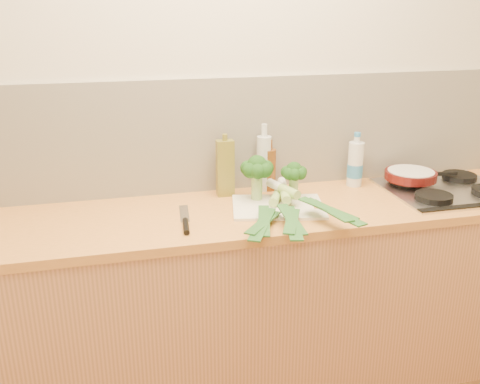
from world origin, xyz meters
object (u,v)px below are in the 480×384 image
object	(u,v)px
skillet	(411,175)
chopping_board	(278,207)
gas_hob	(448,189)
chefs_knife	(186,223)

from	to	relation	value
skillet	chopping_board	bearing A→B (deg)	-164.16
gas_hob	chopping_board	bearing A→B (deg)	-178.87
gas_hob	skillet	world-z (taller)	skillet
chefs_knife	chopping_board	bearing A→B (deg)	18.01
chefs_knife	skillet	distance (m)	1.18
gas_hob	skillet	distance (m)	0.18
skillet	gas_hob	bearing A→B (deg)	-33.42
chopping_board	skillet	size ratio (longest dim) A/B	1.09
chefs_knife	skillet	size ratio (longest dim) A/B	0.90
gas_hob	chopping_board	world-z (taller)	gas_hob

